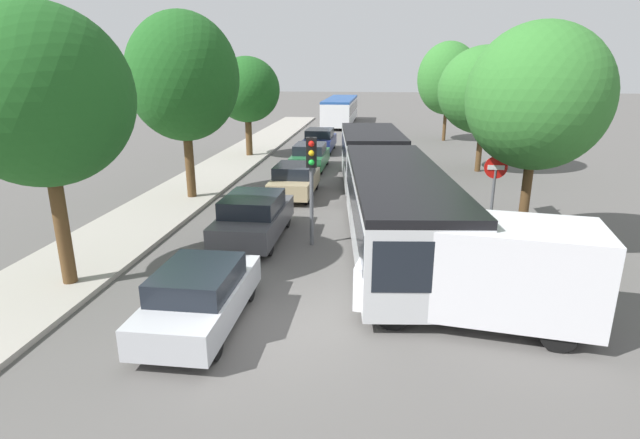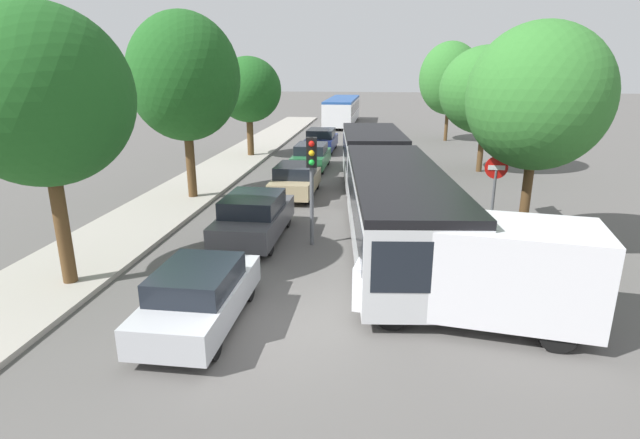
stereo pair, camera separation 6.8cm
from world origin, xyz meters
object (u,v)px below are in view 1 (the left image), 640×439
at_px(traffic_light, 311,167).
at_px(tree_right_near, 538,97).
at_px(no_entry_sign, 494,186).
at_px(queued_car_graphite, 254,217).
at_px(city_bus_rear, 341,109).
at_px(queued_car_silver, 200,296).
at_px(white_van, 485,269).
at_px(queued_car_tan, 295,180).
at_px(tree_left_near, 41,97).
at_px(direction_sign_post, 497,152).
at_px(tree_left_mid, 182,81).
at_px(tree_right_far, 448,78).
at_px(queued_car_green, 310,156).
at_px(articulated_bus, 383,179).
at_px(tree_left_far, 247,90).
at_px(tree_right_mid, 485,90).
at_px(queued_car_navy, 320,140).

distance_m(traffic_light, tree_right_near, 6.72).
bearing_deg(no_entry_sign, queued_car_graphite, -86.29).
height_order(city_bus_rear, queued_car_graphite, city_bus_rear).
xyz_separation_m(queued_car_silver, white_van, (6.10, 0.88, 0.54)).
bearing_deg(tree_right_near, queued_car_tan, 143.41).
xyz_separation_m(white_van, tree_left_near, (-10.12, 0.62, 3.52)).
xyz_separation_m(traffic_light, direction_sign_post, (6.13, 3.17, 0.07)).
xyz_separation_m(queued_car_graphite, tree_right_near, (8.32, -0.12, 3.83)).
bearing_deg(tree_right_near, direction_sign_post, 94.94).
bearing_deg(direction_sign_post, tree_left_mid, -6.88).
bearing_deg(queued_car_silver, queued_car_graphite, 2.65).
relative_size(traffic_light, tree_right_far, 0.48).
xyz_separation_m(city_bus_rear, direction_sign_post, (7.88, -30.68, 1.15)).
height_order(queued_car_green, no_entry_sign, no_entry_sign).
height_order(queued_car_green, tree_left_near, tree_left_near).
xyz_separation_m(queued_car_graphite, queued_car_tan, (0.38, 5.78, -0.06)).
bearing_deg(white_van, queued_car_silver, 16.88).
bearing_deg(queued_car_tan, articulated_bus, -126.81).
relative_size(tree_left_mid, tree_right_near, 1.13).
relative_size(direction_sign_post, tree_left_far, 0.60).
bearing_deg(tree_left_mid, direction_sign_post, -8.53).
bearing_deg(white_van, city_bus_rear, -72.26).
bearing_deg(tree_left_mid, queued_car_tan, 14.72).
bearing_deg(no_entry_sign, white_van, -12.96).
xyz_separation_m(queued_car_tan, white_van, (5.94, -10.54, 0.54)).
bearing_deg(tree_right_near, tree_right_mid, 85.63).
xyz_separation_m(articulated_bus, queued_car_tan, (-3.77, 2.88, -0.77)).
distance_m(articulated_bus, tree_right_far, 21.40).
bearing_deg(queued_car_green, tree_left_mid, 149.63).
xyz_separation_m(direction_sign_post, tree_left_far, (-12.05, 12.02, 1.48)).
xyz_separation_m(city_bus_rear, tree_right_far, (8.61, -9.97, 3.11)).
bearing_deg(tree_left_mid, tree_right_near, -21.33).
xyz_separation_m(city_bus_rear, tree_right_mid, (9.07, -21.41, 2.79)).
distance_m(articulated_bus, queued_car_silver, 9.44).
bearing_deg(direction_sign_post, tree_left_near, 32.20).
distance_m(city_bus_rear, queued_car_silver, 39.19).
bearing_deg(tree_right_near, queued_car_graphite, 179.20).
bearing_deg(articulated_bus, direction_sign_post, 83.57).
bearing_deg(tree_left_near, tree_right_far, 65.56).
height_order(direction_sign_post, tree_left_far, tree_left_far).
relative_size(queued_car_graphite, traffic_light, 1.28).
bearing_deg(direction_sign_post, queued_car_graphite, 21.19).
bearing_deg(city_bus_rear, queued_car_green, -179.08).
bearing_deg(city_bus_rear, tree_left_near, 174.70).
relative_size(direction_sign_post, tree_left_mid, 0.48).
height_order(queued_car_navy, tree_right_mid, tree_right_mid).
relative_size(queued_car_green, tree_right_mid, 0.63).
distance_m(articulated_bus, tree_left_far, 14.71).
bearing_deg(traffic_light, queued_car_navy, 176.99).
distance_m(articulated_bus, city_bus_rear, 30.90).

